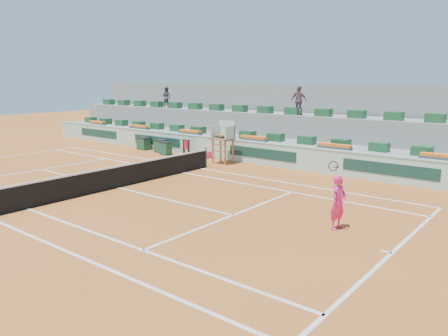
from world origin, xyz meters
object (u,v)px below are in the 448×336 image
at_px(tennis_player, 338,202).
at_px(umpire_chair, 224,136).
at_px(player_bag, 204,154).
at_px(drink_cooler_a, 166,148).

bearing_deg(tennis_player, umpire_chair, 146.44).
bearing_deg(player_bag, tennis_player, -30.94).
distance_m(player_bag, tennis_player, 13.93).
bearing_deg(umpire_chair, player_bag, 163.44).
relative_size(player_bag, umpire_chair, 0.37).
bearing_deg(umpire_chair, tennis_player, -33.56).
bearing_deg(player_bag, drink_cooler_a, -162.73).
relative_size(umpire_chair, tennis_player, 1.05).
height_order(player_bag, umpire_chair, umpire_chair).
xyz_separation_m(umpire_chair, tennis_player, (9.85, -6.53, -0.66)).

